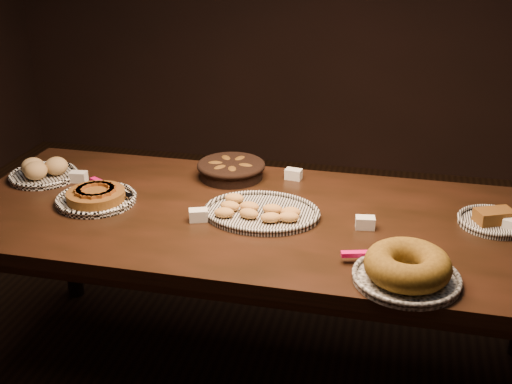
% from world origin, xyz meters
% --- Properties ---
extents(ground, '(5.00, 5.00, 0.00)m').
position_xyz_m(ground, '(0.00, 0.00, 0.00)').
color(ground, black).
rests_on(ground, ground).
extents(buffet_table, '(2.40, 1.00, 0.75)m').
position_xyz_m(buffet_table, '(0.00, 0.00, 0.68)').
color(buffet_table, black).
rests_on(buffet_table, ground).
extents(apple_tart_plate, '(0.32, 0.33, 0.06)m').
position_xyz_m(apple_tart_plate, '(-0.68, -0.04, 0.77)').
color(apple_tart_plate, white).
rests_on(apple_tart_plate, buffet_table).
extents(madeleine_platter, '(0.44, 0.36, 0.05)m').
position_xyz_m(madeleine_platter, '(-0.01, -0.01, 0.77)').
color(madeleine_platter, black).
rests_on(madeleine_platter, buffet_table).
extents(bundt_cake_plate, '(0.39, 0.34, 0.11)m').
position_xyz_m(bundt_cake_plate, '(0.54, -0.37, 0.79)').
color(bundt_cake_plate, black).
rests_on(bundt_cake_plate, buffet_table).
extents(croissant_basket, '(0.31, 0.31, 0.07)m').
position_xyz_m(croissant_basket, '(-0.22, 0.34, 0.79)').
color(croissant_basket, black).
rests_on(croissant_basket, buffet_table).
extents(bread_roll_plate, '(0.29, 0.29, 0.09)m').
position_xyz_m(bread_roll_plate, '(-1.02, 0.14, 0.78)').
color(bread_roll_plate, white).
rests_on(bread_roll_plate, buffet_table).
extents(loaf_plate, '(0.26, 0.26, 0.06)m').
position_xyz_m(loaf_plate, '(0.85, 0.11, 0.77)').
color(loaf_plate, black).
rests_on(loaf_plate, buffet_table).
extents(tent_cards, '(1.84, 0.54, 0.04)m').
position_xyz_m(tent_cards, '(0.05, 0.09, 0.77)').
color(tent_cards, white).
rests_on(tent_cards, buffet_table).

